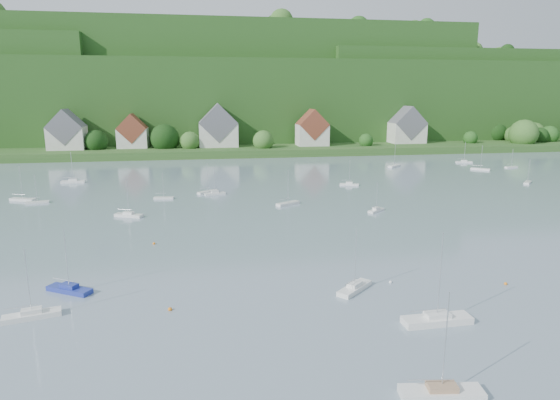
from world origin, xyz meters
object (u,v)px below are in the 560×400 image
Objects in this scene: near_sailboat_1 at (69,289)px; near_sailboat_6 at (32,314)px; near_sailboat_2 at (441,392)px; near_sailboat_3 at (355,287)px; near_sailboat_4 at (437,319)px.

near_sailboat_6 is (-2.27, -7.02, -0.00)m from near_sailboat_1.
near_sailboat_1 is 1.02× the size of near_sailboat_6.
near_sailboat_2 is (36.04, -27.94, 0.03)m from near_sailboat_1.
near_sailboat_3 is 1.01× the size of near_sailboat_6.
near_sailboat_2 is at bearing -7.01° from near_sailboat_1.
near_sailboat_4 reaches higher than near_sailboat_3.
near_sailboat_2 is at bearing -131.92° from near_sailboat_3.
near_sailboat_1 is 45.60m from near_sailboat_2.
near_sailboat_6 is (-44.20, 8.62, -0.07)m from near_sailboat_4.
near_sailboat_1 is 44.75m from near_sailboat_4.
near_sailboat_3 reaches higher than near_sailboat_6.
near_sailboat_4 is 45.03m from near_sailboat_6.
near_sailboat_2 is 13.63m from near_sailboat_4.
near_sailboat_6 is (-38.31, 20.92, -0.03)m from near_sailboat_2.
near_sailboat_4 is at bearing -101.60° from near_sailboat_3.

